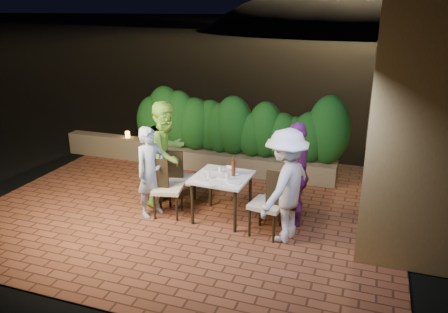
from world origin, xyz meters
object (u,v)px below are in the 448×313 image
at_px(diner_blue, 151,172).
at_px(parapet_lamp, 128,135).
at_px(diner_white, 285,186).
at_px(chair_right_front, 267,203).
at_px(diner_purple, 296,174).
at_px(chair_right_back, 276,196).
at_px(diner_green, 167,153).
at_px(dining_table, 222,197).
at_px(bowl, 228,168).
at_px(chair_left_back, 182,178).
at_px(chair_left_front, 168,188).
at_px(beer_bottle, 233,166).

relative_size(diner_blue, parapet_lamp, 10.90).
bearing_deg(diner_white, diner_blue, -74.18).
xyz_separation_m(chair_right_front, diner_purple, (0.32, 0.52, 0.32)).
height_order(chair_right_front, chair_right_back, chair_right_front).
relative_size(diner_green, parapet_lamp, 13.12).
bearing_deg(parapet_lamp, dining_table, -35.31).
height_order(chair_right_back, diner_blue, diner_blue).
height_order(bowl, chair_right_front, chair_right_front).
bearing_deg(dining_table, chair_left_back, 159.97).
xyz_separation_m(diner_green, parapet_lamp, (-1.91, 1.84, -0.35)).
xyz_separation_m(dining_table, diner_blue, (-1.16, -0.24, 0.39)).
relative_size(chair_right_front, chair_right_back, 1.24).
bearing_deg(diner_blue, bowl, -41.44).
bearing_deg(diner_green, bowl, -77.08).
height_order(dining_table, chair_left_front, chair_left_front).
distance_m(chair_right_back, diner_blue, 2.08).
relative_size(bowl, diner_purple, 0.10).
relative_size(diner_blue, diner_green, 0.83).
distance_m(bowl, chair_left_back, 0.90).
bearing_deg(chair_right_front, chair_left_back, -9.98).
relative_size(chair_right_back, diner_white, 0.49).
distance_m(beer_bottle, diner_purple, 0.99).
bearing_deg(bowl, dining_table, -89.98).
bearing_deg(diner_purple, parapet_lamp, -133.48).
height_order(diner_green, parapet_lamp, diner_green).
xyz_separation_m(chair_left_back, diner_white, (1.95, -0.64, 0.37)).
bearing_deg(bowl, chair_right_back, -5.55).
bearing_deg(chair_right_front, bowl, -26.56).
relative_size(bowl, parapet_lamp, 1.18).
distance_m(bowl, diner_purple, 1.15).
height_order(bowl, diner_blue, diner_blue).
relative_size(bowl, diner_green, 0.09).
distance_m(chair_left_back, diner_blue, 0.69).
height_order(dining_table, chair_right_front, chair_right_front).
height_order(beer_bottle, diner_green, diner_green).
bearing_deg(chair_right_back, diner_white, 125.07).
height_order(diner_white, diner_purple, diner_white).
relative_size(chair_left_front, diner_white, 0.57).
xyz_separation_m(dining_table, chair_left_back, (-0.85, 0.31, 0.11)).
relative_size(chair_right_front, diner_purple, 0.62).
xyz_separation_m(chair_right_back, parapet_lamp, (-3.88, 1.91, 0.15)).
xyz_separation_m(chair_left_front, chair_left_back, (0.04, 0.49, -0.00)).
height_order(chair_left_front, chair_right_front, chair_right_front).
bearing_deg(diner_green, parapet_lamp, 58.40).
bearing_deg(diner_purple, chair_left_back, -110.70).
xyz_separation_m(chair_right_front, parapet_lamp, (-3.86, 2.42, 0.05)).
distance_m(bowl, chair_right_back, 0.91).
distance_m(diner_green, parapet_lamp, 2.67).
bearing_deg(chair_left_back, chair_right_front, -32.04).
xyz_separation_m(bowl, diner_green, (-1.13, -0.01, 0.15)).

